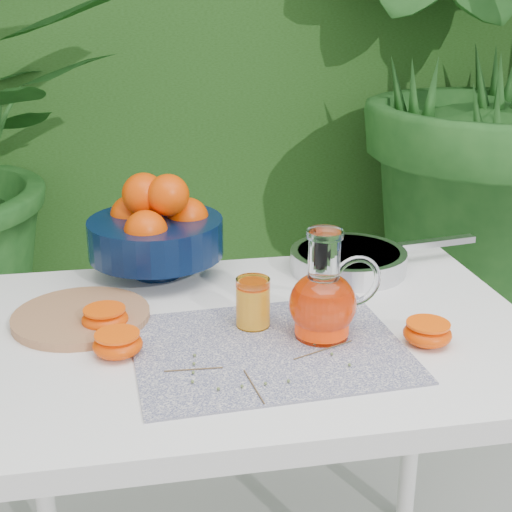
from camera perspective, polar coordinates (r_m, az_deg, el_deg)
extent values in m
cube|color=#204614|center=(3.42, -7.57, 19.14)|extent=(8.00, 1.20, 2.50)
imported|color=#1D521C|center=(2.71, 16.86, 14.77)|extent=(3.08, 3.08, 2.18)
cube|color=white|center=(1.29, 0.16, -6.57)|extent=(1.00, 0.70, 0.04)
cylinder|color=white|center=(1.74, -17.03, -14.15)|extent=(0.04, 0.04, 0.71)
cylinder|color=white|center=(1.84, 12.53, -11.51)|extent=(0.04, 0.04, 0.71)
cube|color=#0B1241|center=(1.21, 1.02, -7.37)|extent=(0.47, 0.37, 0.00)
cylinder|color=#A5704A|center=(1.34, -13.80, -4.75)|extent=(0.31, 0.31, 0.02)
cylinder|color=black|center=(1.52, -7.90, -0.70)|extent=(0.13, 0.13, 0.04)
cylinder|color=black|center=(1.50, -8.02, 1.50)|extent=(0.35, 0.35, 0.08)
sphere|color=#EB4E02|center=(1.54, -9.97, 3.18)|extent=(0.11, 0.11, 0.09)
sphere|color=#EB4E02|center=(1.50, -5.48, 3.03)|extent=(0.11, 0.11, 0.09)
sphere|color=#EB4E02|center=(1.43, -8.80, 1.91)|extent=(0.11, 0.11, 0.09)
sphere|color=#EB4E02|center=(1.56, -7.37, 3.54)|extent=(0.11, 0.11, 0.09)
sphere|color=#EB4E02|center=(1.48, -8.97, 4.88)|extent=(0.11, 0.11, 0.09)
sphere|color=#EB4E02|center=(1.45, -7.03, 4.87)|extent=(0.11, 0.11, 0.09)
cylinder|color=white|center=(1.25, 5.27, -6.17)|extent=(0.10, 0.10, 0.01)
ellipsoid|color=white|center=(1.22, 5.35, -3.82)|extent=(0.13, 0.13, 0.11)
cylinder|color=white|center=(1.19, 5.48, -0.06)|extent=(0.06, 0.06, 0.08)
cylinder|color=white|center=(1.18, 5.55, 1.77)|extent=(0.07, 0.07, 0.01)
torus|color=white|center=(1.23, 8.02, -1.98)|extent=(0.09, 0.02, 0.09)
cylinder|color=red|center=(1.23, 5.33, -4.33)|extent=(0.10, 0.10, 0.08)
cylinder|color=white|center=(1.26, -0.24, -3.73)|extent=(0.07, 0.07, 0.09)
cylinder|color=#FFA820|center=(1.26, -0.24, -4.02)|extent=(0.06, 0.06, 0.07)
cylinder|color=#F95407|center=(1.25, -0.25, -2.45)|extent=(0.05, 0.05, 0.00)
cylinder|color=silver|center=(1.54, 7.38, -0.37)|extent=(0.28, 0.28, 0.05)
cylinder|color=silver|center=(1.53, 7.41, 0.28)|extent=(0.25, 0.25, 0.01)
cube|color=silver|center=(1.64, 14.28, 1.05)|extent=(0.19, 0.05, 0.01)
ellipsoid|color=#EB4E02|center=(1.20, -11.00, -6.98)|extent=(0.08, 0.08, 0.04)
cylinder|color=#F95407|center=(1.20, -11.06, -6.19)|extent=(0.08, 0.08, 0.00)
ellipsoid|color=#EB4E02|center=(1.30, -11.99, -4.97)|extent=(0.08, 0.08, 0.04)
cylinder|color=#F95407|center=(1.29, -12.05, -4.22)|extent=(0.08, 0.08, 0.00)
ellipsoid|color=#EB4E02|center=(1.25, 13.55, -6.07)|extent=(0.08, 0.08, 0.04)
cylinder|color=#F95407|center=(1.24, 13.62, -5.30)|extent=(0.08, 0.08, 0.00)
cylinder|color=brown|center=(1.09, -0.18, -10.37)|extent=(0.01, 0.10, 0.00)
sphere|color=#566736|center=(1.08, -3.03, -10.56)|extent=(0.01, 0.01, 0.01)
sphere|color=#566736|center=(1.09, -1.12, -10.37)|extent=(0.01, 0.01, 0.01)
sphere|color=#566736|center=(1.09, 0.76, -10.17)|extent=(0.01, 0.01, 0.01)
sphere|color=#566736|center=(1.10, 2.62, -9.96)|extent=(0.01, 0.01, 0.01)
cylinder|color=brown|center=(1.20, 5.41, -7.48)|extent=(0.11, 0.05, 0.00)
sphere|color=#566736|center=(1.24, 3.49, -6.22)|extent=(0.01, 0.01, 0.01)
sphere|color=#566736|center=(1.21, 4.75, -6.99)|extent=(0.01, 0.01, 0.01)
sphere|color=#566736|center=(1.18, 6.09, -7.78)|extent=(0.01, 0.01, 0.01)
sphere|color=#566736|center=(1.15, 7.49, -8.62)|extent=(0.01, 0.01, 0.01)
cylinder|color=brown|center=(1.14, -5.01, -9.01)|extent=(0.09, 0.01, 0.00)
sphere|color=#566736|center=(1.10, -5.10, -9.98)|extent=(0.01, 0.01, 0.01)
sphere|color=#566736|center=(1.13, -5.04, -9.26)|extent=(0.01, 0.01, 0.01)
sphere|color=#566736|center=(1.15, -4.99, -8.57)|extent=(0.01, 0.01, 0.01)
sphere|color=#566736|center=(1.18, -4.93, -7.91)|extent=(0.01, 0.01, 0.01)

